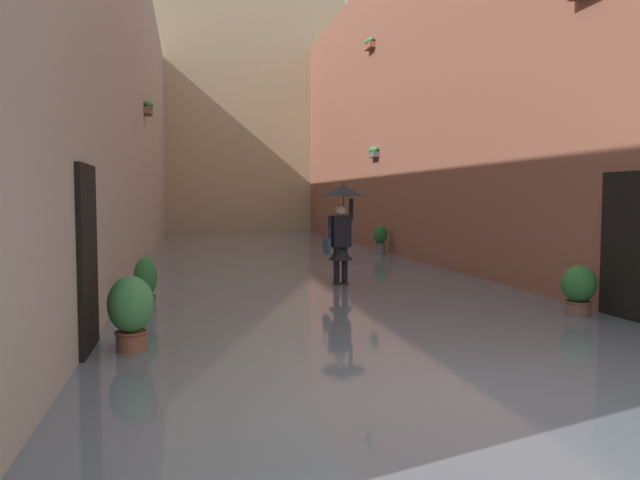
{
  "coord_description": "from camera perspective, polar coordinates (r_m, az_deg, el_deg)",
  "views": [
    {
      "loc": [
        2.49,
        4.89,
        1.82
      ],
      "look_at": [
        -0.19,
        -7.96,
        0.93
      ],
      "focal_mm": 35.07,
      "sensor_mm": 36.0,
      "label": 1
    }
  ],
  "objects": [
    {
      "name": "building_facade_right",
      "position": [
        18.63,
        -18.41,
        11.41
      ],
      "size": [
        2.04,
        30.93,
        8.66
      ],
      "color": "#A89989",
      "rests_on": "ground_plane"
    },
    {
      "name": "potted_plant_near_left",
      "position": [
        19.52,
        5.52,
        0.12
      ],
      "size": [
        0.43,
        0.43,
        0.97
      ],
      "color": "#66605B",
      "rests_on": "ground_plane"
    },
    {
      "name": "potted_plant_far_left",
      "position": [
        10.08,
        22.52,
        -4.2
      ],
      "size": [
        0.51,
        0.51,
        0.82
      ],
      "color": "brown",
      "rests_on": "ground_plane"
    },
    {
      "name": "flood_water",
      "position": [
        18.61,
        -4.03,
        -1.63
      ],
      "size": [
        8.12,
        32.93,
        0.08
      ],
      "primitive_type": "cube",
      "color": "slate",
      "rests_on": "ground_plane"
    },
    {
      "name": "potted_plant_near_right",
      "position": [
        9.94,
        -15.63,
        -3.98
      ],
      "size": [
        0.35,
        0.35,
        0.92
      ],
      "color": "#66605B",
      "rests_on": "ground_plane"
    },
    {
      "name": "building_facade_far",
      "position": [
        33.16,
        -7.51,
        12.21
      ],
      "size": [
        10.92,
        1.8,
        13.29
      ],
      "primitive_type": "cube",
      "color": "tan",
      "rests_on": "ground_plane"
    },
    {
      "name": "person_wading",
      "position": [
        12.52,
        2.01,
        2.18
      ],
      "size": [
        0.93,
        0.93,
        2.14
      ],
      "color": "#2D2319",
      "rests_on": "ground_plane"
    },
    {
      "name": "ground_plane",
      "position": [
        18.61,
        -4.03,
        -1.75
      ],
      "size": [
        67.33,
        67.33,
        0.0
      ],
      "primitive_type": "plane",
      "color": "#605B56"
    },
    {
      "name": "potted_plant_far_right",
      "position": [
        7.48,
        -16.87,
        -6.24
      ],
      "size": [
        0.52,
        0.52,
        0.94
      ],
      "color": "brown",
      "rests_on": "ground_plane"
    },
    {
      "name": "building_facade_left",
      "position": [
        19.87,
        9.36,
        12.29
      ],
      "size": [
        2.04,
        30.93,
        9.5
      ],
      "color": "#935642",
      "rests_on": "ground_plane"
    }
  ]
}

